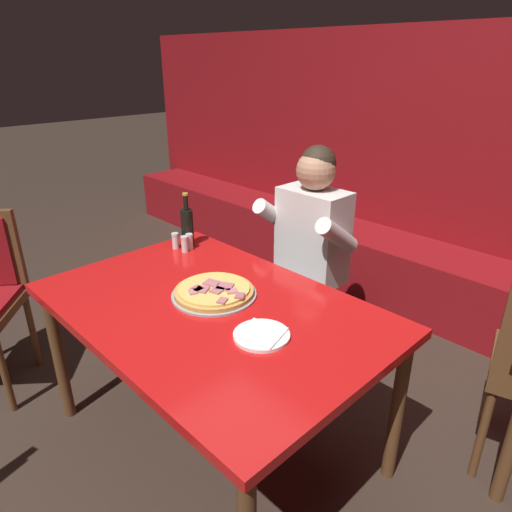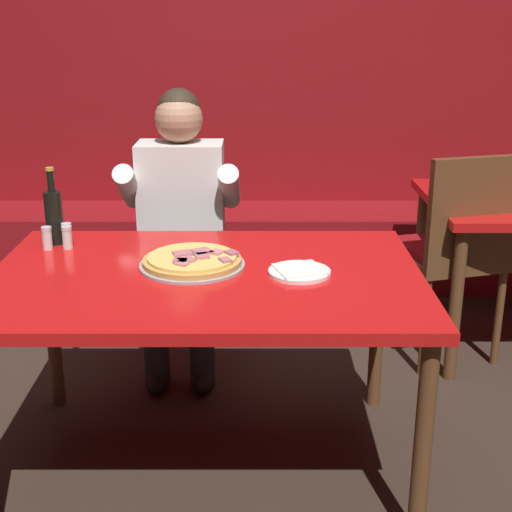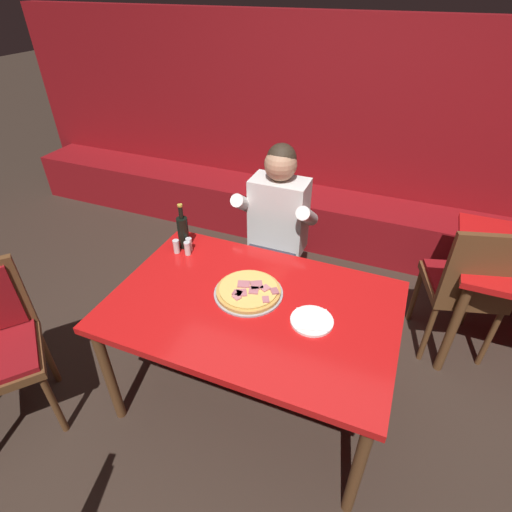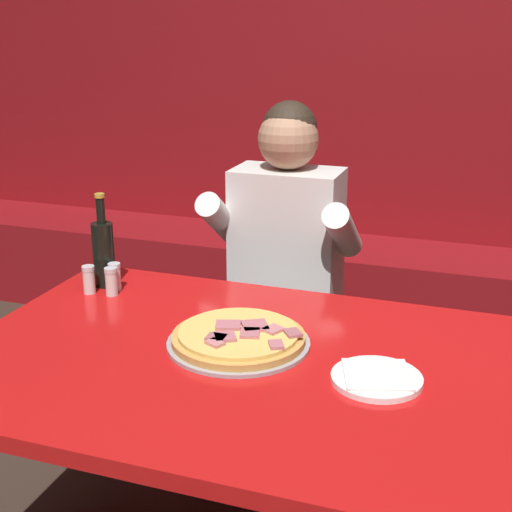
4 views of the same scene
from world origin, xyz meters
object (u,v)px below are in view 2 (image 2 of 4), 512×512
(beer_bottle, at_px, (54,215))
(diner_seated_blue_shirt, at_px, (180,221))
(main_dining_table, at_px, (206,292))
(pizza, at_px, (193,261))
(plate_white_paper, at_px, (300,272))
(shaker_parmesan, at_px, (47,239))
(dining_chair_by_booth, at_px, (457,242))
(shaker_oregano, at_px, (67,235))
(shaker_black_pepper, at_px, (67,239))

(beer_bottle, xyz_separation_m, diner_seated_blue_shirt, (0.42, 0.46, -0.16))
(main_dining_table, height_order, pizza, pizza)
(plate_white_paper, distance_m, shaker_parmesan, 0.95)
(plate_white_paper, relative_size, diner_seated_blue_shirt, 0.16)
(shaker_parmesan, bearing_deg, beer_bottle, 81.38)
(pizza, relative_size, dining_chair_by_booth, 0.36)
(plate_white_paper, bearing_deg, shaker_parmesan, 163.88)
(pizza, height_order, beer_bottle, beer_bottle)
(shaker_parmesan, bearing_deg, dining_chair_by_booth, 19.31)
(pizza, bearing_deg, diner_seated_blue_shirt, 99.23)
(shaker_parmesan, bearing_deg, plate_white_paper, -16.12)
(shaker_oregano, height_order, shaker_parmesan, same)
(main_dining_table, distance_m, shaker_oregano, 0.63)
(plate_white_paper, height_order, shaker_black_pepper, shaker_black_pepper)
(shaker_oregano, xyz_separation_m, diner_seated_blue_shirt, (0.37, 0.48, -0.08))
(beer_bottle, relative_size, dining_chair_by_booth, 0.29)
(shaker_black_pepper, bearing_deg, diner_seated_blue_shirt, 55.27)
(main_dining_table, relative_size, pizza, 4.00)
(shaker_parmesan, bearing_deg, diner_seated_blue_shirt, 50.70)
(pizza, relative_size, diner_seated_blue_shirt, 0.29)
(shaker_black_pepper, height_order, diner_seated_blue_shirt, diner_seated_blue_shirt)
(pizza, xyz_separation_m, shaker_oregano, (-0.49, 0.24, 0.02))
(pizza, relative_size, plate_white_paper, 1.74)
(plate_white_paper, xyz_separation_m, shaker_black_pepper, (-0.84, 0.27, 0.03))
(pizza, bearing_deg, shaker_parmesan, 161.11)
(main_dining_table, xyz_separation_m, dining_chair_by_booth, (1.09, 0.84, -0.09))
(beer_bottle, distance_m, diner_seated_blue_shirt, 0.64)
(main_dining_table, distance_m, pizza, 0.12)
(shaker_black_pepper, bearing_deg, main_dining_table, -26.03)
(main_dining_table, bearing_deg, plate_white_paper, -2.62)
(main_dining_table, distance_m, shaker_parmesan, 0.66)
(pizza, xyz_separation_m, shaker_black_pepper, (-0.48, 0.20, 0.02))
(plate_white_paper, bearing_deg, beer_bottle, 159.48)
(pizza, xyz_separation_m, beer_bottle, (-0.54, 0.26, 0.09))
(beer_bottle, relative_size, shaker_parmesan, 3.40)
(shaker_parmesan, distance_m, diner_seated_blue_shirt, 0.69)
(pizza, height_order, shaker_parmesan, shaker_parmesan)
(main_dining_table, bearing_deg, dining_chair_by_booth, 37.75)
(shaker_oregano, relative_size, shaker_parmesan, 1.00)
(main_dining_table, relative_size, dining_chair_by_booth, 1.45)
(plate_white_paper, height_order, dining_chair_by_booth, dining_chair_by_booth)
(dining_chair_by_booth, bearing_deg, plate_white_paper, -132.03)
(main_dining_table, distance_m, shaker_black_pepper, 0.60)
(beer_bottle, distance_m, dining_chair_by_booth, 1.78)
(plate_white_paper, relative_size, dining_chair_by_booth, 0.21)
(plate_white_paper, relative_size, shaker_parmesan, 2.44)
(shaker_oregano, relative_size, dining_chair_by_booth, 0.09)
(pizza, distance_m, shaker_oregano, 0.54)
(beer_bottle, xyz_separation_m, dining_chair_by_booth, (1.68, 0.52, -0.27))
(main_dining_table, relative_size, shaker_oregano, 16.96)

